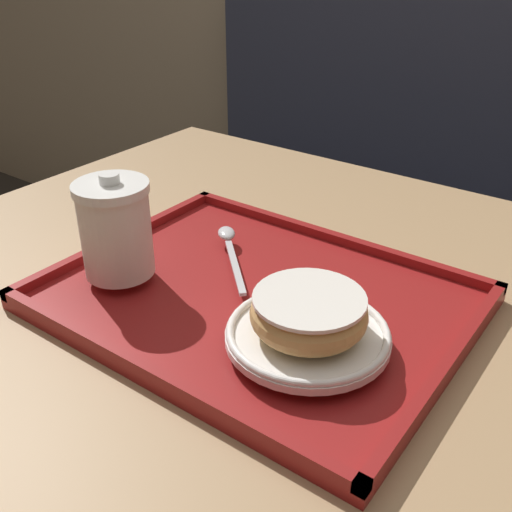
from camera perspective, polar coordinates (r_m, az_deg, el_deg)
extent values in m
cube|color=#33384C|center=(1.69, 11.11, -3.30)|extent=(1.24, 0.44, 0.45)
cube|color=#33384C|center=(1.65, 15.64, 14.36)|extent=(1.24, 0.08, 0.55)
cube|color=tan|center=(0.70, 2.62, -5.17)|extent=(1.08, 0.89, 0.03)
cube|color=maroon|center=(0.68, 0.00, -4.26)|extent=(0.45, 0.35, 0.01)
cube|color=maroon|center=(0.57, -10.21, -10.69)|extent=(0.45, 0.01, 0.01)
cube|color=maroon|center=(0.80, 7.18, 1.87)|extent=(0.45, 0.01, 0.01)
cube|color=maroon|center=(0.81, -12.73, 1.64)|extent=(0.01, 0.35, 0.01)
cube|color=maroon|center=(0.60, 17.63, -9.98)|extent=(0.01, 0.35, 0.01)
cylinder|color=white|center=(0.70, -13.17, 2.14)|extent=(0.08, 0.08, 0.10)
cylinder|color=white|center=(0.67, -13.70, 6.34)|extent=(0.08, 0.08, 0.01)
cylinder|color=white|center=(0.67, -13.80, 7.18)|extent=(0.02, 0.02, 0.01)
cylinder|color=white|center=(0.59, 4.93, -7.62)|extent=(0.16, 0.16, 0.01)
torus|color=white|center=(0.59, 4.96, -7.15)|extent=(0.16, 0.16, 0.01)
torus|color=tan|center=(0.58, 5.04, -5.51)|extent=(0.11, 0.11, 0.03)
cylinder|color=white|center=(0.57, 5.12, -4.05)|extent=(0.11, 0.11, 0.00)
ellipsoid|color=silver|center=(0.78, -2.83, 2.19)|extent=(0.04, 0.04, 0.01)
cube|color=silver|center=(0.71, -2.00, -0.97)|extent=(0.10, 0.09, 0.00)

